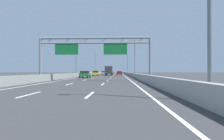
% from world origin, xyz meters
% --- Properties ---
extents(ground_plane, '(260.00, 260.00, 0.00)m').
position_xyz_m(ground_plane, '(0.00, 100.00, 0.00)').
color(ground_plane, '#38383A').
extents(lane_dash_left_1, '(0.16, 3.00, 0.01)m').
position_xyz_m(lane_dash_left_1, '(-1.80, 12.50, 0.01)').
color(lane_dash_left_1, white).
rests_on(lane_dash_left_1, ground_plane).
extents(lane_dash_left_2, '(0.16, 3.00, 0.01)m').
position_xyz_m(lane_dash_left_2, '(-1.80, 21.50, 0.01)').
color(lane_dash_left_2, white).
rests_on(lane_dash_left_2, ground_plane).
extents(lane_dash_left_3, '(0.16, 3.00, 0.01)m').
position_xyz_m(lane_dash_left_3, '(-1.80, 30.50, 0.01)').
color(lane_dash_left_3, white).
rests_on(lane_dash_left_3, ground_plane).
extents(lane_dash_left_4, '(0.16, 3.00, 0.01)m').
position_xyz_m(lane_dash_left_4, '(-1.80, 39.50, 0.01)').
color(lane_dash_left_4, white).
rests_on(lane_dash_left_4, ground_plane).
extents(lane_dash_left_5, '(0.16, 3.00, 0.01)m').
position_xyz_m(lane_dash_left_5, '(-1.80, 48.50, 0.01)').
color(lane_dash_left_5, white).
rests_on(lane_dash_left_5, ground_plane).
extents(lane_dash_left_6, '(0.16, 3.00, 0.01)m').
position_xyz_m(lane_dash_left_6, '(-1.80, 57.50, 0.01)').
color(lane_dash_left_6, white).
rests_on(lane_dash_left_6, ground_plane).
extents(lane_dash_left_7, '(0.16, 3.00, 0.01)m').
position_xyz_m(lane_dash_left_7, '(-1.80, 66.50, 0.01)').
color(lane_dash_left_7, white).
rests_on(lane_dash_left_7, ground_plane).
extents(lane_dash_left_8, '(0.16, 3.00, 0.01)m').
position_xyz_m(lane_dash_left_8, '(-1.80, 75.50, 0.01)').
color(lane_dash_left_8, white).
rests_on(lane_dash_left_8, ground_plane).
extents(lane_dash_left_9, '(0.16, 3.00, 0.01)m').
position_xyz_m(lane_dash_left_9, '(-1.80, 84.50, 0.01)').
color(lane_dash_left_9, white).
rests_on(lane_dash_left_9, ground_plane).
extents(lane_dash_left_10, '(0.16, 3.00, 0.01)m').
position_xyz_m(lane_dash_left_10, '(-1.80, 93.50, 0.01)').
color(lane_dash_left_10, white).
rests_on(lane_dash_left_10, ground_plane).
extents(lane_dash_left_11, '(0.16, 3.00, 0.01)m').
position_xyz_m(lane_dash_left_11, '(-1.80, 102.50, 0.01)').
color(lane_dash_left_11, white).
rests_on(lane_dash_left_11, ground_plane).
extents(lane_dash_left_12, '(0.16, 3.00, 0.01)m').
position_xyz_m(lane_dash_left_12, '(-1.80, 111.50, 0.01)').
color(lane_dash_left_12, white).
rests_on(lane_dash_left_12, ground_plane).
extents(lane_dash_left_13, '(0.16, 3.00, 0.01)m').
position_xyz_m(lane_dash_left_13, '(-1.80, 120.50, 0.01)').
color(lane_dash_left_13, white).
rests_on(lane_dash_left_13, ground_plane).
extents(lane_dash_left_14, '(0.16, 3.00, 0.01)m').
position_xyz_m(lane_dash_left_14, '(-1.80, 129.50, 0.01)').
color(lane_dash_left_14, white).
rests_on(lane_dash_left_14, ground_plane).
extents(lane_dash_left_15, '(0.16, 3.00, 0.01)m').
position_xyz_m(lane_dash_left_15, '(-1.80, 138.50, 0.01)').
color(lane_dash_left_15, white).
rests_on(lane_dash_left_15, ground_plane).
extents(lane_dash_left_16, '(0.16, 3.00, 0.01)m').
position_xyz_m(lane_dash_left_16, '(-1.80, 147.50, 0.01)').
color(lane_dash_left_16, white).
rests_on(lane_dash_left_16, ground_plane).
extents(lane_dash_left_17, '(0.16, 3.00, 0.01)m').
position_xyz_m(lane_dash_left_17, '(-1.80, 156.50, 0.01)').
color(lane_dash_left_17, white).
rests_on(lane_dash_left_17, ground_plane).
extents(lane_dash_right_1, '(0.16, 3.00, 0.01)m').
position_xyz_m(lane_dash_right_1, '(1.80, 12.50, 0.01)').
color(lane_dash_right_1, white).
rests_on(lane_dash_right_1, ground_plane).
extents(lane_dash_right_2, '(0.16, 3.00, 0.01)m').
position_xyz_m(lane_dash_right_2, '(1.80, 21.50, 0.01)').
color(lane_dash_right_2, white).
rests_on(lane_dash_right_2, ground_plane).
extents(lane_dash_right_3, '(0.16, 3.00, 0.01)m').
position_xyz_m(lane_dash_right_3, '(1.80, 30.50, 0.01)').
color(lane_dash_right_3, white).
rests_on(lane_dash_right_3, ground_plane).
extents(lane_dash_right_4, '(0.16, 3.00, 0.01)m').
position_xyz_m(lane_dash_right_4, '(1.80, 39.50, 0.01)').
color(lane_dash_right_4, white).
rests_on(lane_dash_right_4, ground_plane).
extents(lane_dash_right_5, '(0.16, 3.00, 0.01)m').
position_xyz_m(lane_dash_right_5, '(1.80, 48.50, 0.01)').
color(lane_dash_right_5, white).
rests_on(lane_dash_right_5, ground_plane).
extents(lane_dash_right_6, '(0.16, 3.00, 0.01)m').
position_xyz_m(lane_dash_right_6, '(1.80, 57.50, 0.01)').
color(lane_dash_right_6, white).
rests_on(lane_dash_right_6, ground_plane).
extents(lane_dash_right_7, '(0.16, 3.00, 0.01)m').
position_xyz_m(lane_dash_right_7, '(1.80, 66.50, 0.01)').
color(lane_dash_right_7, white).
rests_on(lane_dash_right_7, ground_plane).
extents(lane_dash_right_8, '(0.16, 3.00, 0.01)m').
position_xyz_m(lane_dash_right_8, '(1.80, 75.50, 0.01)').
color(lane_dash_right_8, white).
rests_on(lane_dash_right_8, ground_plane).
extents(lane_dash_right_9, '(0.16, 3.00, 0.01)m').
position_xyz_m(lane_dash_right_9, '(1.80, 84.50, 0.01)').
color(lane_dash_right_9, white).
rests_on(lane_dash_right_9, ground_plane).
extents(lane_dash_right_10, '(0.16, 3.00, 0.01)m').
position_xyz_m(lane_dash_right_10, '(1.80, 93.50, 0.01)').
color(lane_dash_right_10, white).
rests_on(lane_dash_right_10, ground_plane).
extents(lane_dash_right_11, '(0.16, 3.00, 0.01)m').
position_xyz_m(lane_dash_right_11, '(1.80, 102.50, 0.01)').
color(lane_dash_right_11, white).
rests_on(lane_dash_right_11, ground_plane).
extents(lane_dash_right_12, '(0.16, 3.00, 0.01)m').
position_xyz_m(lane_dash_right_12, '(1.80, 111.50, 0.01)').
color(lane_dash_right_12, white).
rests_on(lane_dash_right_12, ground_plane).
extents(lane_dash_right_13, '(0.16, 3.00, 0.01)m').
position_xyz_m(lane_dash_right_13, '(1.80, 120.50, 0.01)').
color(lane_dash_right_13, white).
rests_on(lane_dash_right_13, ground_plane).
extents(lane_dash_right_14, '(0.16, 3.00, 0.01)m').
position_xyz_m(lane_dash_right_14, '(1.80, 129.50, 0.01)').
color(lane_dash_right_14, white).
rests_on(lane_dash_right_14, ground_plane).
extents(lane_dash_right_15, '(0.16, 3.00, 0.01)m').
position_xyz_m(lane_dash_right_15, '(1.80, 138.50, 0.01)').
color(lane_dash_right_15, white).
rests_on(lane_dash_right_15, ground_plane).
extents(lane_dash_right_16, '(0.16, 3.00, 0.01)m').
position_xyz_m(lane_dash_right_16, '(1.80, 147.50, 0.01)').
color(lane_dash_right_16, white).
rests_on(lane_dash_right_16, ground_plane).
extents(lane_dash_right_17, '(0.16, 3.00, 0.01)m').
position_xyz_m(lane_dash_right_17, '(1.80, 156.50, 0.01)').
color(lane_dash_right_17, white).
rests_on(lane_dash_right_17, ground_plane).
extents(edge_line_left, '(0.16, 176.00, 0.01)m').
position_xyz_m(edge_line_left, '(-5.25, 88.00, 0.01)').
color(edge_line_left, white).
rests_on(edge_line_left, ground_plane).
extents(edge_line_right, '(0.16, 176.00, 0.01)m').
position_xyz_m(edge_line_right, '(5.25, 88.00, 0.01)').
color(edge_line_right, white).
rests_on(edge_line_right, ground_plane).
extents(barrier_left, '(0.45, 220.00, 0.95)m').
position_xyz_m(barrier_left, '(-6.90, 110.00, 0.47)').
color(barrier_left, '#9E9E99').
rests_on(barrier_left, ground_plane).
extents(barrier_right, '(0.45, 220.00, 0.95)m').
position_xyz_m(barrier_right, '(6.90, 110.00, 0.47)').
color(barrier_right, '#9E9E99').
rests_on(barrier_right, ground_plane).
extents(sign_gantry, '(16.33, 0.36, 6.36)m').
position_xyz_m(sign_gantry, '(-0.13, 28.73, 4.82)').
color(sign_gantry, gray).
rests_on(sign_gantry, ground_plane).
extents(streetlamp_left_mid, '(2.58, 0.28, 9.50)m').
position_xyz_m(streetlamp_left_mid, '(-7.47, 50.71, 5.40)').
color(streetlamp_left_mid, slate).
rests_on(streetlamp_left_mid, ground_plane).
extents(streetlamp_right_mid, '(2.58, 0.28, 9.50)m').
position_xyz_m(streetlamp_right_mid, '(7.47, 50.71, 5.40)').
color(streetlamp_right_mid, slate).
rests_on(streetlamp_right_mid, ground_plane).
extents(streetlamp_left_far, '(2.58, 0.28, 9.50)m').
position_xyz_m(streetlamp_left_far, '(-7.47, 91.01, 5.40)').
color(streetlamp_left_far, slate).
rests_on(streetlamp_left_far, ground_plane).
extents(streetlamp_right_far, '(2.58, 0.28, 9.50)m').
position_xyz_m(streetlamp_right_far, '(7.47, 91.01, 5.40)').
color(streetlamp_right_far, slate).
rests_on(streetlamp_right_far, ground_plane).
extents(black_car, '(1.82, 4.30, 1.56)m').
position_xyz_m(black_car, '(-3.48, 136.46, 0.80)').
color(black_car, black).
rests_on(black_car, ground_plane).
extents(yellow_car, '(1.72, 4.34, 1.51)m').
position_xyz_m(yellow_car, '(-3.48, 58.48, 0.78)').
color(yellow_car, yellow).
rests_on(yellow_car, ground_plane).
extents(silver_car, '(1.72, 4.25, 1.48)m').
position_xyz_m(silver_car, '(-3.59, 88.38, 0.76)').
color(silver_car, '#A8ADB2').
rests_on(silver_car, ground_plane).
extents(blue_car, '(1.90, 4.67, 1.49)m').
position_xyz_m(blue_car, '(-0.14, 96.19, 0.77)').
color(blue_car, '#2347AD').
rests_on(blue_car, ground_plane).
extents(red_car, '(1.88, 4.62, 1.37)m').
position_xyz_m(red_car, '(3.72, 69.12, 0.72)').
color(red_car, red).
rests_on(red_car, ground_plane).
extents(green_car, '(1.85, 4.17, 1.43)m').
position_xyz_m(green_car, '(-3.70, 41.43, 0.75)').
color(green_car, '#1E7A38').
rests_on(green_car, ground_plane).
extents(box_truck, '(2.30, 8.33, 3.03)m').
position_xyz_m(box_truck, '(0.19, 65.48, 1.66)').
color(box_truck, silver).
rests_on(box_truck, ground_plane).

